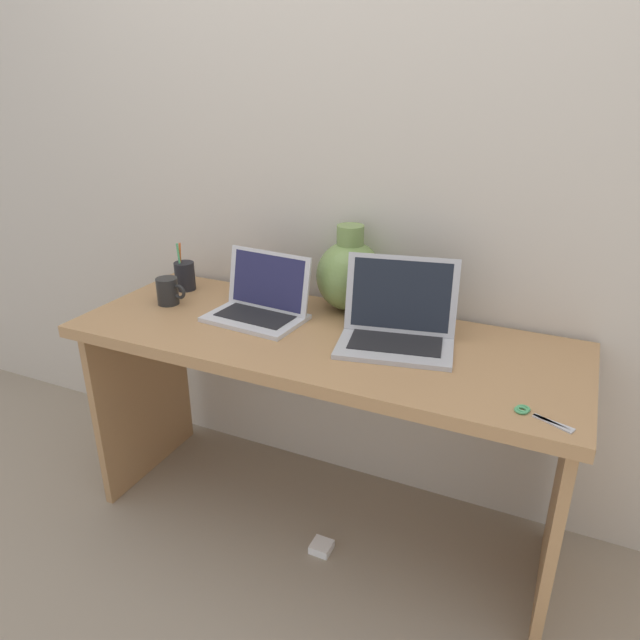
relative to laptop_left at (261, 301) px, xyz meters
name	(u,v)px	position (x,y,z in m)	size (l,w,h in m)	color
ground_plane	(320,519)	(0.24, -0.05, -0.81)	(6.00, 6.00, 0.00)	gray
back_wall	(362,177)	(0.24, 0.29, 0.39)	(4.40, 0.04, 2.40)	beige
desk	(320,377)	(0.24, -0.05, -0.21)	(1.63, 0.61, 0.76)	#AD7F51
laptop_left	(261,301)	(0.00, 0.00, 0.00)	(0.34, 0.24, 0.22)	silver
laptop_right	(398,321)	(0.48, 0.00, 0.01)	(0.39, 0.32, 0.25)	#B2B2B7
green_vase	(350,274)	(0.24, 0.19, 0.07)	(0.23, 0.23, 0.30)	#75934C
coffee_mug	(168,291)	(-0.36, -0.04, -0.01)	(0.12, 0.08, 0.10)	black
pen_cup	(185,276)	(-0.40, 0.11, 0.00)	(0.08, 0.08, 0.18)	black
scissors	(533,414)	(0.92, -0.27, -0.05)	(0.14, 0.08, 0.01)	#B7B7BC
power_brick	(321,547)	(0.31, -0.19, -0.80)	(0.07, 0.07, 0.03)	white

